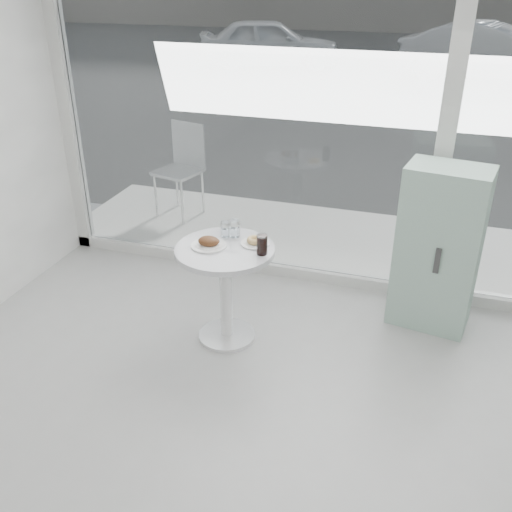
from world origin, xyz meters
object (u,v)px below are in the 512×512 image
(car_silver, at_px, (489,53))
(water_tumbler_a, at_px, (226,230))
(mint_cabinet, at_px, (438,249))
(water_tumbler_b, at_px, (234,229))
(plate_donut, at_px, (255,242))
(car_white, at_px, (269,43))
(cola_glass, at_px, (262,245))
(plate_fritter, at_px, (209,243))
(main_table, at_px, (225,275))
(patio_chair, at_px, (182,163))

(car_silver, distance_m, water_tumbler_a, 11.78)
(mint_cabinet, distance_m, water_tumbler_b, 1.56)
(plate_donut, bearing_deg, water_tumbler_b, 157.60)
(car_white, distance_m, cola_glass, 12.77)
(car_white, height_order, cola_glass, car_white)
(water_tumbler_a, bearing_deg, plate_fritter, -105.75)
(mint_cabinet, relative_size, water_tumbler_a, 11.27)
(main_table, height_order, cola_glass, cola_glass)
(plate_donut, bearing_deg, plate_fritter, -156.43)
(main_table, distance_m, mint_cabinet, 1.63)
(main_table, relative_size, patio_chair, 0.77)
(mint_cabinet, bearing_deg, car_silver, 95.51)
(car_silver, distance_m, cola_glass, 11.91)
(mint_cabinet, relative_size, patio_chair, 1.29)
(plate_fritter, relative_size, cola_glass, 1.77)
(plate_donut, height_order, cola_glass, cola_glass)
(water_tumbler_b, height_order, cola_glass, cola_glass)
(car_silver, relative_size, plate_donut, 19.32)
(car_white, relative_size, plate_fritter, 14.68)
(mint_cabinet, relative_size, cola_glass, 8.92)
(mint_cabinet, xyz_separation_m, patio_chair, (-2.74, 1.36, -0.03))
(car_white, distance_m, car_silver, 5.59)
(mint_cabinet, height_order, patio_chair, mint_cabinet)
(patio_chair, bearing_deg, water_tumbler_b, -41.34)
(patio_chair, height_order, cola_glass, patio_chair)
(water_tumbler_a, bearing_deg, car_white, 105.11)
(mint_cabinet, bearing_deg, main_table, -144.37)
(plate_fritter, xyz_separation_m, plate_donut, (0.30, 0.13, -0.01))
(water_tumbler_a, bearing_deg, plate_donut, -13.26)
(car_white, height_order, water_tumbler_a, car_white)
(water_tumbler_b, bearing_deg, car_white, 105.42)
(main_table, height_order, mint_cabinet, mint_cabinet)
(car_silver, bearing_deg, cola_glass, -176.85)
(cola_glass, bearing_deg, plate_donut, 124.58)
(main_table, relative_size, cola_glass, 5.30)
(cola_glass, bearing_deg, plate_fritter, 179.46)
(plate_donut, xyz_separation_m, water_tumbler_a, (-0.25, 0.06, 0.03))
(patio_chair, xyz_separation_m, plate_fritter, (1.17, -2.09, 0.18))
(plate_donut, bearing_deg, car_white, 106.14)
(patio_chair, relative_size, cola_glass, 6.93)
(car_silver, bearing_deg, plate_donut, -177.41)
(car_white, bearing_deg, car_silver, -112.75)
(water_tumbler_a, distance_m, water_tumbler_b, 0.07)
(cola_glass, bearing_deg, water_tumbler_b, 142.75)
(mint_cabinet, distance_m, plate_fritter, 1.74)
(plate_donut, bearing_deg, cola_glass, -55.42)
(mint_cabinet, distance_m, water_tumbler_a, 1.62)
(mint_cabinet, distance_m, car_silver, 11.05)
(main_table, height_order, car_silver, car_silver)
(car_white, distance_m, plate_donut, 12.61)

